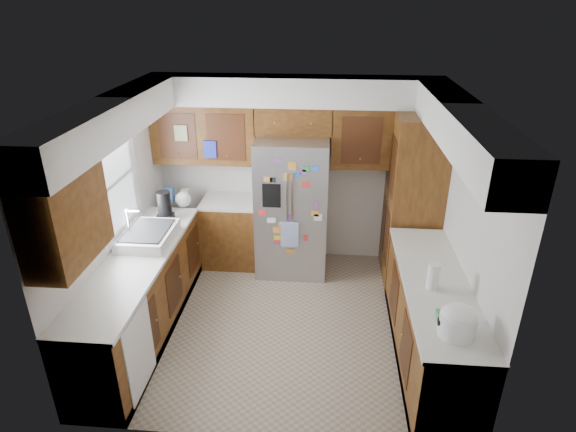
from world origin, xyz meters
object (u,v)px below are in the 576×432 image
object	(u,v)px
pantry	(413,200)
paper_towel	(433,276)
fridge	(292,207)
rice_cooker	(458,321)

from	to	relation	value
pantry	paper_towel	distance (m)	1.74
pantry	fridge	size ratio (longest dim) A/B	1.19
fridge	rice_cooker	size ratio (longest dim) A/B	6.00
rice_cooker	paper_towel	world-z (taller)	rice_cooker
fridge	rice_cooker	xyz separation A→B (m)	(1.50, -2.45, 0.15)
fridge	rice_cooker	distance (m)	2.88
rice_cooker	pantry	bearing A→B (deg)	89.99
fridge	paper_towel	xyz separation A→B (m)	(1.43, -1.79, 0.15)
fridge	pantry	bearing A→B (deg)	-2.06
paper_towel	fridge	bearing A→B (deg)	128.66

